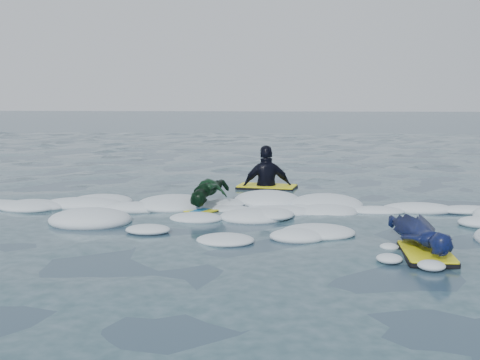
# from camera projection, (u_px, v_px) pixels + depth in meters

# --- Properties ---
(ground) EXTENTS (120.00, 120.00, 0.00)m
(ground) POSITION_uv_depth(u_px,v_px,m) (186.00, 232.00, 8.29)
(ground) COLOR #1C3645
(ground) RESTS_ON ground
(foam_band) EXTENTS (12.00, 3.10, 0.30)m
(foam_band) POSITION_uv_depth(u_px,v_px,m) (197.00, 217.00, 9.31)
(foam_band) COLOR silver
(foam_band) RESTS_ON ground
(prone_woman_unit) EXTENTS (0.72, 1.55, 0.39)m
(prone_woman_unit) POSITION_uv_depth(u_px,v_px,m) (423.00, 236.00, 7.18)
(prone_woman_unit) COLOR black
(prone_woman_unit) RESTS_ON ground
(prone_child_unit) EXTENTS (0.81, 1.36, 0.50)m
(prone_child_unit) POSITION_uv_depth(u_px,v_px,m) (210.00, 195.00, 9.82)
(prone_child_unit) COLOR black
(prone_child_unit) RESTS_ON ground
(waiting_rider_unit) EXTENTS (1.26, 0.84, 1.73)m
(waiting_rider_unit) POSITION_uv_depth(u_px,v_px,m) (267.00, 189.00, 11.96)
(waiting_rider_unit) COLOR black
(waiting_rider_unit) RESTS_ON ground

